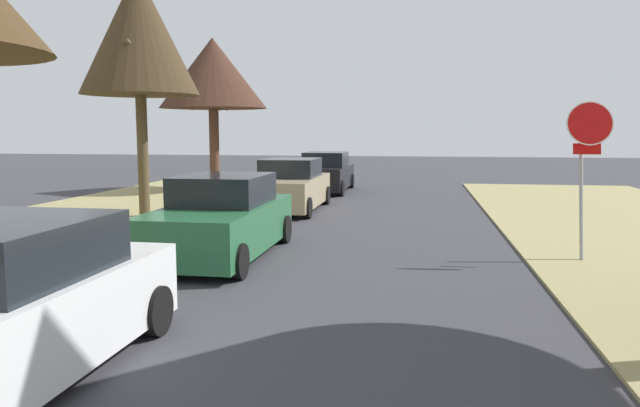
{
  "coord_description": "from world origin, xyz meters",
  "views": [
    {
      "loc": [
        1.6,
        2.21,
        2.43
      ],
      "look_at": [
        0.2,
        10.75,
        1.38
      ],
      "focal_mm": 33.75,
      "sensor_mm": 36.0,
      "label": 1
    }
  ],
  "objects_px": {
    "stop_sign_far": "(587,146)",
    "parked_sedan_tan": "(290,187)",
    "street_tree_left_far": "(213,74)",
    "parked_sedan_green": "(221,220)",
    "street_tree_left_mid_b": "(139,33)",
    "parked_sedan_black": "(325,173)"
  },
  "relations": [
    {
      "from": "stop_sign_far",
      "to": "parked_sedan_tan",
      "type": "relative_size",
      "value": 0.66
    },
    {
      "from": "street_tree_left_far",
      "to": "parked_sedan_green",
      "type": "bearing_deg",
      "value": -70.27
    },
    {
      "from": "parked_sedan_green",
      "to": "street_tree_left_far",
      "type": "bearing_deg",
      "value": 109.73
    },
    {
      "from": "parked_sedan_green",
      "to": "stop_sign_far",
      "type": "bearing_deg",
      "value": 4.98
    },
    {
      "from": "stop_sign_far",
      "to": "street_tree_left_mid_b",
      "type": "height_order",
      "value": "street_tree_left_mid_b"
    },
    {
      "from": "street_tree_left_far",
      "to": "parked_sedan_tan",
      "type": "bearing_deg",
      "value": -51.71
    },
    {
      "from": "parked_sedan_green",
      "to": "parked_sedan_black",
      "type": "xyz_separation_m",
      "value": [
        0.04,
        12.78,
        0.0
      ]
    },
    {
      "from": "stop_sign_far",
      "to": "parked_sedan_green",
      "type": "xyz_separation_m",
      "value": [
        -6.77,
        -0.59,
        -1.43
      ]
    },
    {
      "from": "street_tree_left_mid_b",
      "to": "parked_sedan_green",
      "type": "height_order",
      "value": "street_tree_left_mid_b"
    },
    {
      "from": "stop_sign_far",
      "to": "parked_sedan_tan",
      "type": "distance_m",
      "value": 9.5
    },
    {
      "from": "stop_sign_far",
      "to": "parked_sedan_black",
      "type": "xyz_separation_m",
      "value": [
        -6.73,
        12.19,
        -1.43
      ]
    },
    {
      "from": "street_tree_left_mid_b",
      "to": "parked_sedan_black",
      "type": "distance_m",
      "value": 9.98
    },
    {
      "from": "parked_sedan_green",
      "to": "parked_sedan_tan",
      "type": "height_order",
      "value": "same"
    },
    {
      "from": "parked_sedan_tan",
      "to": "stop_sign_far",
      "type": "bearing_deg",
      "value": -42.55
    },
    {
      "from": "street_tree_left_mid_b",
      "to": "parked_sedan_green",
      "type": "xyz_separation_m",
      "value": [
        3.82,
        -4.66,
        -4.32
      ]
    },
    {
      "from": "street_tree_left_mid_b",
      "to": "parked_sedan_black",
      "type": "bearing_deg",
      "value": 64.58
    },
    {
      "from": "parked_sedan_black",
      "to": "street_tree_left_far",
      "type": "bearing_deg",
      "value": -174.8
    },
    {
      "from": "parked_sedan_black",
      "to": "stop_sign_far",
      "type": "bearing_deg",
      "value": -61.12
    },
    {
      "from": "parked_sedan_green",
      "to": "parked_sedan_black",
      "type": "distance_m",
      "value": 12.78
    },
    {
      "from": "parked_sedan_black",
      "to": "street_tree_left_mid_b",
      "type": "bearing_deg",
      "value": -115.42
    },
    {
      "from": "stop_sign_far",
      "to": "parked_sedan_tan",
      "type": "xyz_separation_m",
      "value": [
        -6.92,
        6.35,
        -1.43
      ]
    },
    {
      "from": "stop_sign_far",
      "to": "parked_sedan_green",
      "type": "distance_m",
      "value": 6.94
    }
  ]
}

